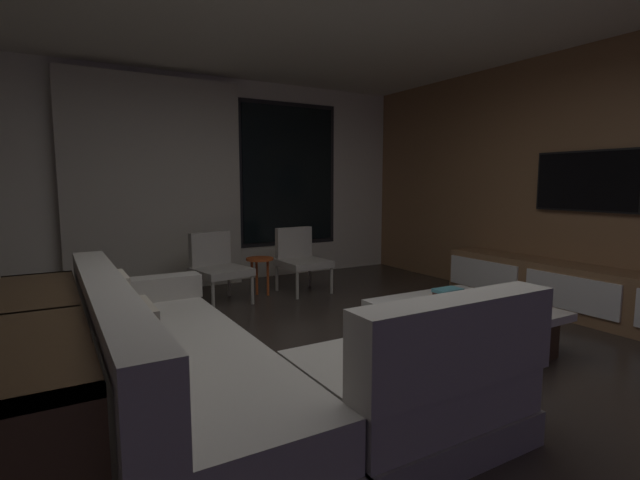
{
  "coord_description": "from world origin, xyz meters",
  "views": [
    {
      "loc": [
        -1.71,
        -2.46,
        1.33
      ],
      "look_at": [
        0.38,
        1.11,
        0.83
      ],
      "focal_mm": 26.2,
      "sensor_mm": 36.0,
      "label": 1
    }
  ],
  "objects": [
    {
      "name": "media_console",
      "position": [
        2.77,
        0.05,
        0.25
      ],
      "size": [
        0.46,
        3.1,
        0.52
      ],
      "color": "#8E6642",
      "rests_on": "floor"
    },
    {
      "name": "console_table_behind_couch",
      "position": [
        -1.79,
        0.05,
        0.42
      ],
      "size": [
        0.4,
        2.1,
        0.74
      ],
      "color": "#48331F",
      "rests_on": "floor"
    },
    {
      "name": "floor",
      "position": [
        0.0,
        0.0,
        0.0
      ],
      "size": [
        9.2,
        9.2,
        0.0
      ],
      "primitive_type": "plane",
      "color": "#332B26"
    },
    {
      "name": "sectional_couch",
      "position": [
        -0.88,
        -0.08,
        0.29
      ],
      "size": [
        1.98,
        2.5,
        0.82
      ],
      "color": "gray",
      "rests_on": "floor"
    },
    {
      "name": "side_stool",
      "position": [
        0.4,
        2.56,
        0.37
      ],
      "size": [
        0.32,
        0.32,
        0.46
      ],
      "color": "#BF4C1E",
      "rests_on": "floor"
    },
    {
      "name": "mounted_tv",
      "position": [
        2.95,
        0.25,
        1.35
      ],
      "size": [
        0.05,
        1.05,
        0.61
      ],
      "color": "black"
    },
    {
      "name": "accent_chair_by_curtain",
      "position": [
        -0.11,
        2.55,
        0.43
      ],
      "size": [
        0.64,
        0.65,
        0.78
      ],
      "color": "#B2ADA0",
      "rests_on": "floor"
    },
    {
      "name": "accent_chair_near_window",
      "position": [
        0.94,
        2.57,
        0.43
      ],
      "size": [
        0.57,
        0.59,
        0.78
      ],
      "color": "#B2ADA0",
      "rests_on": "floor"
    },
    {
      "name": "back_wall_with_window",
      "position": [
        -0.06,
        3.62,
        1.34
      ],
      "size": [
        6.6,
        0.3,
        2.7
      ],
      "color": "silver",
      "rests_on": "floor"
    },
    {
      "name": "book_stack_on_coffee_table",
      "position": [
        1.12,
        0.27,
        0.41
      ],
      "size": [
        0.29,
        0.19,
        0.1
      ],
      "color": "#82AA4F",
      "rests_on": "coffee_table"
    },
    {
      "name": "media_wall",
      "position": [
        3.06,
        0.0,
        1.35
      ],
      "size": [
        0.12,
        7.8,
        2.7
      ],
      "color": "#8E6642",
      "rests_on": "floor"
    },
    {
      "name": "coffee_table",
      "position": [
        1.1,
        0.09,
        0.19
      ],
      "size": [
        1.16,
        1.16,
        0.36
      ],
      "color": "#48331F",
      "rests_on": "floor"
    }
  ]
}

